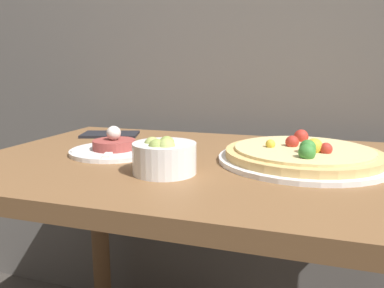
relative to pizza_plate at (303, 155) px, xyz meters
The scene contains 5 objects.
dining_table 0.24m from the pizza_plate, 168.76° to the right, with size 1.05×0.68×0.72m.
pizza_plate is the anchor object (origin of this frame).
tartare_plate 0.44m from the pizza_plate, behind, with size 0.21×0.21×0.07m.
small_bowl 0.31m from the pizza_plate, 145.85° to the right, with size 0.12×0.12×0.07m.
napkin 0.59m from the pizza_plate, 163.88° to the left, with size 0.19×0.14×0.01m.
Camera 1 is at (0.21, -0.45, 0.92)m, focal length 35.00 mm.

